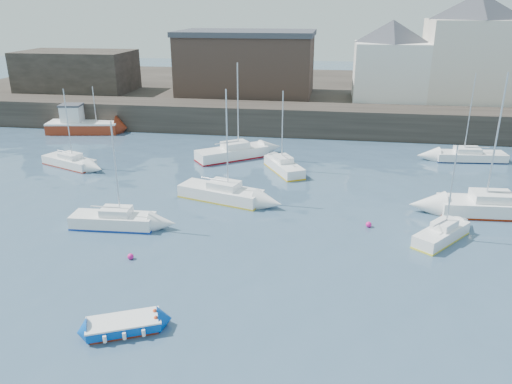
# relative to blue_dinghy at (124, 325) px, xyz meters

# --- Properties ---
(water) EXTENTS (220.00, 220.00, 0.00)m
(water) POSITION_rel_blue_dinghy_xyz_m (3.64, 2.00, -0.34)
(water) COLOR #2D4760
(water) RESTS_ON ground
(quay_wall) EXTENTS (90.00, 5.00, 3.00)m
(quay_wall) POSITION_rel_blue_dinghy_xyz_m (3.64, 37.00, 1.16)
(quay_wall) COLOR #28231E
(quay_wall) RESTS_ON ground
(land_strip) EXTENTS (90.00, 32.00, 2.80)m
(land_strip) POSITION_rel_blue_dinghy_xyz_m (3.64, 55.00, 1.06)
(land_strip) COLOR #28231E
(land_strip) RESTS_ON ground
(bldg_east_a) EXTENTS (13.36, 13.36, 11.80)m
(bldg_east_a) POSITION_rel_blue_dinghy_xyz_m (23.64, 44.00, 8.47)
(bldg_east_a) COLOR beige
(bldg_east_a) RESTS_ON land_strip
(bldg_east_d) EXTENTS (11.14, 11.14, 8.95)m
(bldg_east_d) POSITION_rel_blue_dinghy_xyz_m (14.64, 43.50, 7.03)
(bldg_east_d) COLOR white
(bldg_east_d) RESTS_ON land_strip
(warehouse) EXTENTS (16.40, 10.40, 7.60)m
(warehouse) POSITION_rel_blue_dinghy_xyz_m (-2.36, 45.00, 6.28)
(warehouse) COLOR #3D2D26
(warehouse) RESTS_ON land_strip
(bldg_west) EXTENTS (14.00, 8.00, 5.00)m
(bldg_west) POSITION_rel_blue_dinghy_xyz_m (-24.36, 44.00, 4.96)
(bldg_west) COLOR #353028
(bldg_west) RESTS_ON land_strip
(blue_dinghy) EXTENTS (3.44, 2.54, 0.60)m
(blue_dinghy) POSITION_rel_blue_dinghy_xyz_m (0.00, 0.00, 0.00)
(blue_dinghy) COLOR maroon
(blue_dinghy) RESTS_ON ground
(fishing_boat) EXTENTS (8.01, 4.09, 5.06)m
(fishing_boat) POSITION_rel_blue_dinghy_xyz_m (-18.97, 33.46, 0.64)
(fishing_boat) COLOR maroon
(fishing_boat) RESTS_ON ground
(sailboat_a) EXTENTS (5.39, 1.96, 6.91)m
(sailboat_a) POSITION_rel_blue_dinghy_xyz_m (-4.98, 10.24, 0.15)
(sailboat_a) COLOR white
(sailboat_a) RESTS_ON ground
(sailboat_b) EXTENTS (6.58, 3.76, 8.06)m
(sailboat_b) POSITION_rel_blue_dinghy_xyz_m (0.76, 15.97, 0.19)
(sailboat_b) COLOR white
(sailboat_b) RESTS_ON ground
(sailboat_c) EXTENTS (3.90, 4.38, 5.88)m
(sailboat_c) POSITION_rel_blue_dinghy_xyz_m (15.36, 11.44, 0.11)
(sailboat_c) COLOR white
(sailboat_c) RESTS_ON ground
(sailboat_d) EXTENTS (7.57, 2.80, 9.50)m
(sailboat_d) POSITION_rel_blue_dinghy_xyz_m (19.68, 16.16, 0.24)
(sailboat_d) COLOR white
(sailboat_d) RESTS_ON ground
(sailboat_e) EXTENTS (5.54, 3.61, 6.82)m
(sailboat_e) POSITION_rel_blue_dinghy_xyz_m (-14.16, 21.71, 0.11)
(sailboat_e) COLOR white
(sailboat_e) RESTS_ON ground
(sailboat_f) EXTENTS (3.99, 5.36, 6.77)m
(sailboat_f) POSITION_rel_blue_dinghy_xyz_m (4.61, 23.16, 0.14)
(sailboat_f) COLOR white
(sailboat_f) RESTS_ON ground
(sailboat_g) EXTENTS (6.36, 2.54, 7.85)m
(sailboat_g) POSITION_rel_blue_dinghy_xyz_m (21.02, 28.95, 0.11)
(sailboat_g) COLOR white
(sailboat_g) RESTS_ON ground
(sailboat_h) EXTENTS (6.63, 5.77, 8.63)m
(sailboat_h) POSITION_rel_blue_dinghy_xyz_m (-0.47, 26.24, 0.23)
(sailboat_h) COLOR white
(sailboat_h) RESTS_ON ground
(buoy_near) EXTENTS (0.35, 0.35, 0.35)m
(buoy_near) POSITION_rel_blue_dinghy_xyz_m (-2.28, 6.33, -0.34)
(buoy_near) COLOR #E11884
(buoy_near) RESTS_ON ground
(buoy_mid) EXTENTS (0.38, 0.38, 0.38)m
(buoy_mid) POSITION_rel_blue_dinghy_xyz_m (11.14, 12.77, -0.34)
(buoy_mid) COLOR #E11884
(buoy_mid) RESTS_ON ground
(buoy_far) EXTENTS (0.36, 0.36, 0.36)m
(buoy_far) POSITION_rel_blue_dinghy_xyz_m (0.71, 16.00, -0.34)
(buoy_far) COLOR #E11884
(buoy_far) RESTS_ON ground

